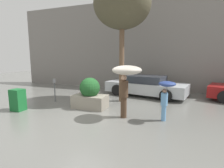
% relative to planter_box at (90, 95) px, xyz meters
% --- Properties ---
extents(ground_plane, '(40.00, 40.00, 0.00)m').
position_rel_planter_box_xyz_m(ground_plane, '(0.46, -1.17, -0.59)').
color(ground_plane, slate).
extents(building_facade, '(18.00, 0.30, 6.00)m').
position_rel_planter_box_xyz_m(building_facade, '(0.46, 5.33, 2.41)').
color(building_facade, gray).
rests_on(building_facade, ground).
extents(planter_box, '(1.47, 0.88, 1.34)m').
position_rel_planter_box_xyz_m(planter_box, '(0.00, 0.00, 0.00)').
color(planter_box, gray).
rests_on(planter_box, ground).
extents(person_adult, '(1.04, 1.04, 1.93)m').
position_rel_planter_box_xyz_m(person_adult, '(1.84, -0.72, 0.96)').
color(person_adult, '#473323').
rests_on(person_adult, ground).
extents(person_child, '(0.57, 0.57, 1.42)m').
position_rel_planter_box_xyz_m(person_child, '(3.20, -0.54, 0.45)').
color(person_child, '#669ED1').
rests_on(person_child, ground).
extents(parked_car_near, '(4.83, 2.70, 1.16)m').
position_rel_planter_box_xyz_m(parked_car_near, '(1.84, 3.47, -0.04)').
color(parked_car_near, '#B7BCC1').
rests_on(parked_car_near, ground).
extents(street_tree, '(2.71, 2.71, 5.82)m').
position_rel_planter_box_xyz_m(street_tree, '(0.93, 1.63, 4.04)').
color(street_tree, brown).
rests_on(street_tree, ground).
extents(parking_meter, '(0.14, 0.14, 1.16)m').
position_rel_planter_box_xyz_m(parking_meter, '(-2.13, 0.32, 0.25)').
color(parking_meter, '#595B60').
rests_on(parking_meter, ground).
extents(newspaper_box, '(0.50, 0.44, 0.90)m').
position_rel_planter_box_xyz_m(newspaper_box, '(-2.64, -1.40, -0.14)').
color(newspaper_box, '#19662D').
rests_on(newspaper_box, ground).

